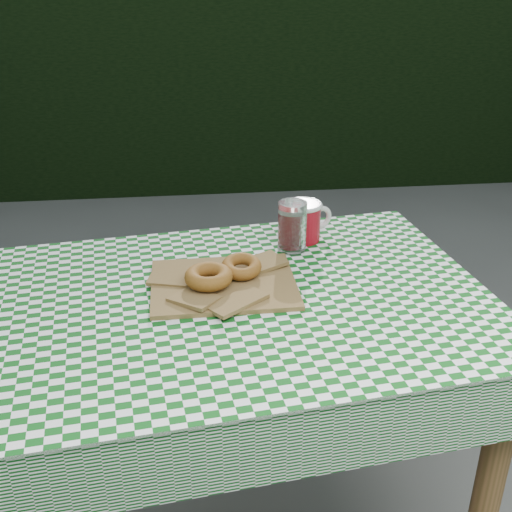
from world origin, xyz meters
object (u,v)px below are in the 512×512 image
at_px(coffee_mug, 303,222).
at_px(paper_bag, 224,283).
at_px(drinking_glass, 292,227).
at_px(table, 230,438).

bearing_deg(coffee_mug, paper_bag, -156.16).
distance_m(coffee_mug, drinking_glass, 0.07).
height_order(paper_bag, coffee_mug, coffee_mug).
height_order(table, drinking_glass, drinking_glass).
bearing_deg(table, paper_bag, 85.54).
relative_size(paper_bag, drinking_glass, 2.52).
xyz_separation_m(table, paper_bag, (-0.00, 0.06, 0.39)).
height_order(table, coffee_mug, coffee_mug).
xyz_separation_m(table, coffee_mug, (0.21, 0.28, 0.43)).
bearing_deg(coffee_mug, drinking_glass, -144.70).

